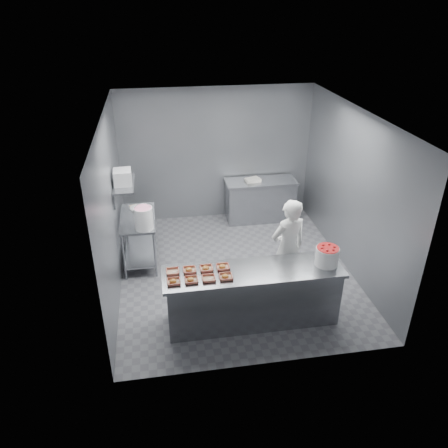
{
  "coord_description": "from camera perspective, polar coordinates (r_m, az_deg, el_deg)",
  "views": [
    {
      "loc": [
        -1.25,
        -6.39,
        4.4
      ],
      "look_at": [
        -0.24,
        -0.2,
        1.06
      ],
      "focal_mm": 35.0,
      "sensor_mm": 36.0,
      "label": 1
    }
  ],
  "objects": [
    {
      "name": "floor",
      "position": [
        7.86,
        1.47,
        -6.06
      ],
      "size": [
        4.5,
        4.5,
        0.0
      ],
      "primitive_type": "plane",
      "color": "#4C4C51",
      "rests_on": "ground"
    },
    {
      "name": "ceiling",
      "position": [
        6.71,
        1.76,
        14.18
      ],
      "size": [
        4.5,
        4.5,
        0.0
      ],
      "primitive_type": "plane",
      "rotation": [
        3.14,
        0.0,
        0.0
      ],
      "color": "white",
      "rests_on": "wall_back"
    },
    {
      "name": "wall_back",
      "position": [
        9.23,
        -1.03,
        9.02
      ],
      "size": [
        4.0,
        0.04,
        2.8
      ],
      "primitive_type": "cube",
      "color": "slate",
      "rests_on": "ground"
    },
    {
      "name": "wall_left",
      "position": [
        7.1,
        -14.48,
        2.06
      ],
      "size": [
        0.04,
        4.5,
        2.8
      ],
      "primitive_type": "cube",
      "color": "slate",
      "rests_on": "ground"
    },
    {
      "name": "wall_right",
      "position": [
        7.77,
        16.28,
        4.12
      ],
      "size": [
        0.04,
        4.5,
        2.8
      ],
      "primitive_type": "cube",
      "color": "slate",
      "rests_on": "ground"
    },
    {
      "name": "service_counter",
      "position": [
        6.52,
        3.72,
        -9.3
      ],
      "size": [
        2.6,
        0.7,
        0.9
      ],
      "color": "slate",
      "rests_on": "ground"
    },
    {
      "name": "prep_table",
      "position": [
        7.97,
        -11.04,
        -1.1
      ],
      "size": [
        0.6,
        1.2,
        0.9
      ],
      "color": "slate",
      "rests_on": "ground"
    },
    {
      "name": "back_counter",
      "position": [
        9.43,
        4.76,
        3.15
      ],
      "size": [
        1.5,
        0.6,
        0.9
      ],
      "color": "slate",
      "rests_on": "ground"
    },
    {
      "name": "wall_shelf",
      "position": [
        7.57,
        -12.97,
        5.15
      ],
      "size": [
        0.35,
        0.9,
        0.03
      ],
      "primitive_type": "cube",
      "color": "slate",
      "rests_on": "wall_left"
    },
    {
      "name": "tray_0",
      "position": [
        6.02,
        -6.62,
        -7.46
      ],
      "size": [
        0.19,
        0.18,
        0.06
      ],
      "color": "tan",
      "rests_on": "service_counter"
    },
    {
      "name": "tray_1",
      "position": [
        6.03,
        -4.32,
        -7.28
      ],
      "size": [
        0.19,
        0.18,
        0.06
      ],
      "color": "tan",
      "rests_on": "service_counter"
    },
    {
      "name": "tray_2",
      "position": [
        6.05,
        -2.02,
        -7.1
      ],
      "size": [
        0.19,
        0.18,
        0.04
      ],
      "color": "tan",
      "rests_on": "service_counter"
    },
    {
      "name": "tray_3",
      "position": [
        6.08,
        0.21,
        -6.88
      ],
      "size": [
        0.19,
        0.18,
        0.06
      ],
      "color": "tan",
      "rests_on": "service_counter"
    },
    {
      "name": "tray_4",
      "position": [
        6.23,
        -6.72,
        -6.18
      ],
      "size": [
        0.19,
        0.18,
        0.04
      ],
      "color": "tan",
      "rests_on": "service_counter"
    },
    {
      "name": "tray_5",
      "position": [
        6.24,
        -4.54,
        -5.98
      ],
      "size": [
        0.19,
        0.18,
        0.06
      ],
      "color": "tan",
      "rests_on": "service_counter"
    },
    {
      "name": "tray_6",
      "position": [
        6.25,
        -2.34,
        -5.8
      ],
      "size": [
        0.19,
        0.18,
        0.06
      ],
      "color": "tan",
      "rests_on": "service_counter"
    },
    {
      "name": "tray_7",
      "position": [
        6.28,
        -0.16,
        -5.61
      ],
      "size": [
        0.19,
        0.18,
        0.06
      ],
      "color": "tan",
      "rests_on": "service_counter"
    },
    {
      "name": "worker",
      "position": [
        6.95,
        8.32,
        -3.17
      ],
      "size": [
        0.7,
        0.55,
        1.68
      ],
      "primitive_type": "imported",
      "rotation": [
        0.0,
        0.0,
        3.42
      ],
      "color": "white",
      "rests_on": "ground"
    },
    {
      "name": "strawberry_tub",
      "position": [
        6.47,
        13.31,
        -4.02
      ],
      "size": [
        0.34,
        0.34,
        0.28
      ],
      "color": "white",
      "rests_on": "service_counter"
    },
    {
      "name": "glaze_bucket",
      "position": [
        7.34,
        -10.45,
        0.81
      ],
      "size": [
        0.32,
        0.3,
        0.47
      ],
      "color": "white",
      "rests_on": "prep_table"
    },
    {
      "name": "bucket_lid",
      "position": [
        8.14,
        -11.2,
        2.06
      ],
      "size": [
        0.38,
        0.38,
        0.02
      ],
      "primitive_type": "cylinder",
      "rotation": [
        0.0,
        0.0,
        0.37
      ],
      "color": "white",
      "rests_on": "prep_table"
    },
    {
      "name": "rag",
      "position": [
        8.22,
        -11.69,
        2.27
      ],
      "size": [
        0.17,
        0.16,
        0.02
      ],
      "primitive_type": "cube",
      "rotation": [
        0.0,
        0.0,
        0.33
      ],
      "color": "#CCB28C",
      "rests_on": "prep_table"
    },
    {
      "name": "appliance",
      "position": [
        7.48,
        -13.1,
        5.98
      ],
      "size": [
        0.3,
        0.34,
        0.25
      ],
      "primitive_type": "cube",
      "rotation": [
        0.0,
        0.0,
        0.04
      ],
      "color": "gray",
      "rests_on": "wall_shelf"
    },
    {
      "name": "paper_stack",
      "position": [
        9.2,
        3.78,
        5.77
      ],
      "size": [
        0.33,
        0.26,
        0.06
      ],
      "primitive_type": "cube",
      "rotation": [
        0.0,
        0.0,
        0.15
      ],
      "color": "silver",
      "rests_on": "back_counter"
    }
  ]
}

